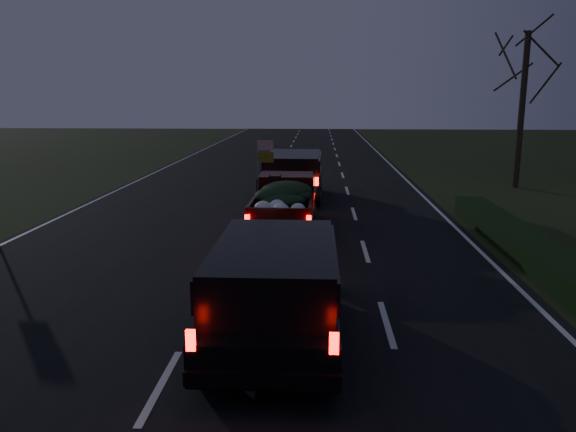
# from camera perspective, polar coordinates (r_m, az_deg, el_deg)

# --- Properties ---
(ground) EXTENTS (120.00, 120.00, 0.00)m
(ground) POSITION_cam_1_polar(r_m,az_deg,el_deg) (13.32, -6.98, -6.32)
(ground) COLOR black
(ground) RESTS_ON ground
(road_asphalt) EXTENTS (14.00, 120.00, 0.02)m
(road_asphalt) POSITION_cam_1_polar(r_m,az_deg,el_deg) (13.32, -6.99, -6.28)
(road_asphalt) COLOR black
(road_asphalt) RESTS_ON ground
(hedge_row) EXTENTS (1.00, 10.00, 0.60)m
(hedge_row) POSITION_cam_1_polar(r_m,az_deg,el_deg) (16.85, 22.12, -2.15)
(hedge_row) COLOR black
(hedge_row) RESTS_ON ground
(bare_tree_far) EXTENTS (3.60, 3.60, 7.00)m
(bare_tree_far) POSITION_cam_1_polar(r_m,az_deg,el_deg) (28.01, 22.94, 13.33)
(bare_tree_far) COLOR black
(bare_tree_far) RESTS_ON ground
(pickup_truck) EXTENTS (1.92, 4.87, 2.54)m
(pickup_truck) POSITION_cam_1_polar(r_m,az_deg,el_deg) (17.68, -0.35, 1.57)
(pickup_truck) COLOR #380707
(pickup_truck) RESTS_ON ground
(lead_suv) EXTENTS (2.32, 5.38, 1.53)m
(lead_suv) POSITION_cam_1_polar(r_m,az_deg,el_deg) (23.12, 0.59, 4.60)
(lead_suv) COLOR black
(lead_suv) RESTS_ON ground
(rear_suv) EXTENTS (2.33, 5.03, 1.44)m
(rear_suv) POSITION_cam_1_polar(r_m,az_deg,el_deg) (9.69, -1.33, -6.57)
(rear_suv) COLOR black
(rear_suv) RESTS_ON ground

